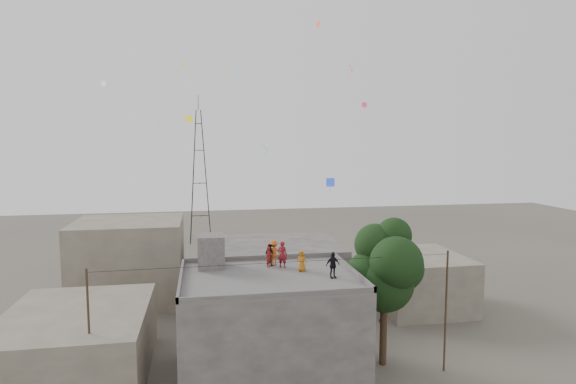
# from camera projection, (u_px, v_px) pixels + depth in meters

# --- Properties ---
(ground) EXTENTS (140.00, 140.00, 0.00)m
(ground) POSITION_uv_depth(u_px,v_px,m) (269.00, 378.00, 28.15)
(ground) COLOR #4E4A40
(ground) RESTS_ON ground
(main_building) EXTENTS (10.00, 8.00, 6.10)m
(main_building) POSITION_uv_depth(u_px,v_px,m) (269.00, 328.00, 27.83)
(main_building) COLOR #454341
(main_building) RESTS_ON ground
(parapet) EXTENTS (10.00, 8.00, 0.30)m
(parapet) POSITION_uv_depth(u_px,v_px,m) (269.00, 274.00, 27.50)
(parapet) COLOR #454341
(parapet) RESTS_ON main_building
(stair_head_box) EXTENTS (1.60, 1.80, 2.00)m
(stair_head_box) POSITION_uv_depth(u_px,v_px,m) (211.00, 251.00, 29.40)
(stair_head_box) COLOR #454341
(stair_head_box) RESTS_ON main_building
(neighbor_west) EXTENTS (8.00, 10.00, 4.00)m
(neighbor_west) POSITION_uv_depth(u_px,v_px,m) (77.00, 345.00, 27.97)
(neighbor_west) COLOR #665D50
(neighbor_west) RESTS_ON ground
(neighbor_north) EXTENTS (12.00, 9.00, 5.00)m
(neighbor_north) POSITION_uv_depth(u_px,v_px,m) (270.00, 271.00, 41.95)
(neighbor_north) COLOR #454341
(neighbor_north) RESTS_ON ground
(neighbor_northwest) EXTENTS (9.00, 8.00, 7.00)m
(neighbor_northwest) POSITION_uv_depth(u_px,v_px,m) (130.00, 261.00, 41.70)
(neighbor_northwest) COLOR #665D50
(neighbor_northwest) RESTS_ON ground
(neighbor_east) EXTENTS (7.00, 8.00, 4.40)m
(neighbor_east) POSITION_uv_depth(u_px,v_px,m) (418.00, 281.00, 40.17)
(neighbor_east) COLOR #665D50
(neighbor_east) RESTS_ON ground
(tree) EXTENTS (4.90, 4.60, 9.10)m
(tree) POSITION_uv_depth(u_px,v_px,m) (387.00, 268.00, 29.39)
(tree) COLOR black
(tree) RESTS_ON ground
(utility_line) EXTENTS (20.12, 0.62, 7.40)m
(utility_line) POSITION_uv_depth(u_px,v_px,m) (281.00, 322.00, 26.62)
(utility_line) COLOR black
(utility_line) RESTS_ON ground
(transmission_tower) EXTENTS (2.97, 2.97, 20.01)m
(transmission_tower) POSITION_uv_depth(u_px,v_px,m) (200.00, 176.00, 65.66)
(transmission_tower) COLOR black
(transmission_tower) RESTS_ON ground
(person_red_adult) EXTENTS (0.71, 0.64, 1.62)m
(person_red_adult) POSITION_uv_depth(u_px,v_px,m) (282.00, 254.00, 29.36)
(person_red_adult) COLOR maroon
(person_red_adult) RESTS_ON main_building
(person_orange_child) EXTENTS (0.73, 0.67, 1.25)m
(person_orange_child) POSITION_uv_depth(u_px,v_px,m) (302.00, 261.00, 28.52)
(person_orange_child) COLOR #BC6A15
(person_orange_child) RESTS_ON main_building
(person_dark_child) EXTENTS (0.83, 0.82, 1.35)m
(person_dark_child) POSITION_uv_depth(u_px,v_px,m) (269.00, 255.00, 29.90)
(person_dark_child) COLOR black
(person_dark_child) RESTS_ON main_building
(person_dark_adult) EXTENTS (0.93, 0.56, 1.48)m
(person_dark_adult) POSITION_uv_depth(u_px,v_px,m) (333.00, 265.00, 27.09)
(person_dark_adult) COLOR black
(person_dark_adult) RESTS_ON main_building
(person_orange_adult) EXTENTS (1.05, 0.68, 1.55)m
(person_orange_adult) POSITION_uv_depth(u_px,v_px,m) (274.00, 253.00, 30.00)
(person_orange_adult) COLOR #CB5417
(person_orange_adult) RESTS_ON main_building
(person_red_child) EXTENTS (0.51, 0.56, 1.28)m
(person_red_child) POSITION_uv_depth(u_px,v_px,m) (269.00, 257.00, 29.46)
(person_red_child) COLOR maroon
(person_red_child) RESTS_ON main_building
(kites) EXTENTS (19.69, 19.09, 12.22)m
(kites) POSITION_uv_depth(u_px,v_px,m) (258.00, 99.00, 32.97)
(kites) COLOR orange
(kites) RESTS_ON ground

